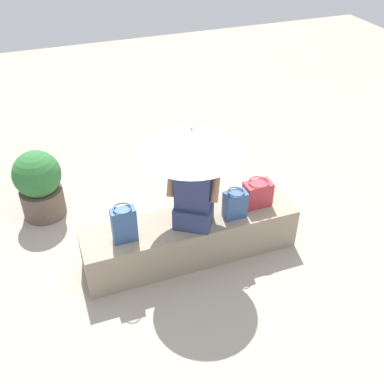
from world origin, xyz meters
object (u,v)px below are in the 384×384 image
object	(u,v)px
handbag_black	(258,193)
shoulder_bag_spare	(235,204)
person_seated	(193,190)
parasol	(192,140)
tote_bag_canvas	(124,224)
planter_near	(39,184)

from	to	relation	value
handbag_black	shoulder_bag_spare	world-z (taller)	shoulder_bag_spare
person_seated	handbag_black	xyz separation A→B (m)	(-0.70, -0.06, -0.25)
handbag_black	parasol	bearing A→B (deg)	1.28
person_seated	shoulder_bag_spare	bearing A→B (deg)	176.06
handbag_black	tote_bag_canvas	world-z (taller)	tote_bag_canvas
planter_near	shoulder_bag_spare	bearing A→B (deg)	143.71
parasol	tote_bag_canvas	distance (m)	0.96
person_seated	tote_bag_canvas	size ratio (longest dim) A/B	2.47
person_seated	tote_bag_canvas	bearing A→B (deg)	0.12
parasol	tote_bag_canvas	xyz separation A→B (m)	(0.65, 0.05, -0.70)
person_seated	shoulder_bag_spare	xyz separation A→B (m)	(-0.41, 0.03, -0.25)
parasol	handbag_black	size ratio (longest dim) A/B	3.66
tote_bag_canvas	planter_near	distance (m)	1.43
handbag_black	planter_near	xyz separation A→B (m)	(2.01, -1.18, -0.17)
parasol	person_seated	bearing A→B (deg)	90.69
tote_bag_canvas	parasol	bearing A→B (deg)	-175.82
person_seated	parasol	world-z (taller)	parasol
person_seated	shoulder_bag_spare	size ratio (longest dim) A/B	3.07
parasol	handbag_black	xyz separation A→B (m)	(-0.70, -0.02, -0.74)
tote_bag_canvas	handbag_black	bearing A→B (deg)	-177.32
person_seated	handbag_black	world-z (taller)	person_seated
shoulder_bag_spare	planter_near	size ratio (longest dim) A/B	0.37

